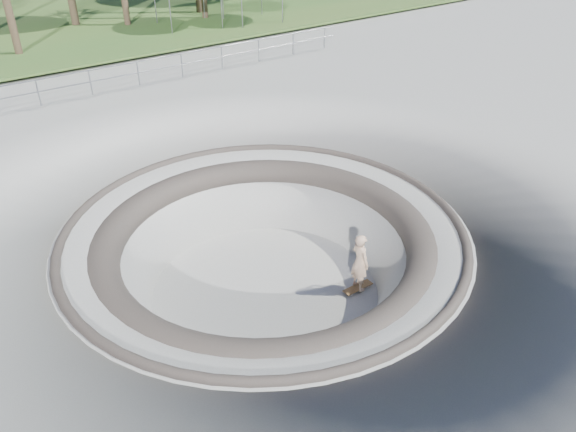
% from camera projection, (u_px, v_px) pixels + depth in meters
% --- Properties ---
extents(ground, '(180.00, 180.00, 0.00)m').
position_uv_depth(ground, '(264.00, 229.00, 14.19)').
color(ground, '#ADACA7').
rests_on(ground, ground).
extents(skate_bowl, '(14.00, 14.00, 4.10)m').
position_uv_depth(skate_bowl, '(266.00, 286.00, 15.14)').
color(skate_bowl, '#ADACA7').
rests_on(skate_bowl, ground).
extents(safety_railing, '(25.00, 0.06, 1.03)m').
position_uv_depth(safety_railing, '(90.00, 83.00, 22.05)').
color(safety_railing, gray).
rests_on(safety_railing, ground).
extents(skateboard, '(0.90, 0.27, 0.09)m').
position_uv_depth(skateboard, '(358.00, 287.00, 15.10)').
color(skateboard, brown).
rests_on(skateboard, ground).
extents(skater, '(0.46, 0.65, 1.67)m').
position_uv_depth(skater, '(360.00, 262.00, 14.65)').
color(skater, '#D9AE8C').
rests_on(skater, skateboard).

